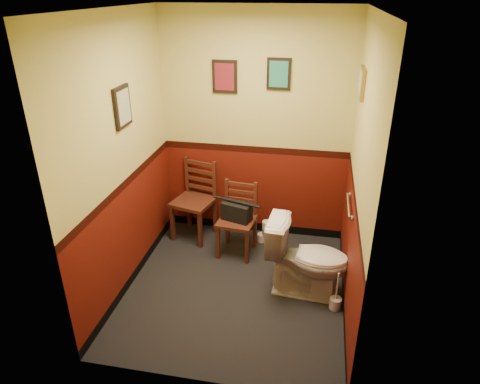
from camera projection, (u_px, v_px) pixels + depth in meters
The scene contains 17 objects.
floor at pixel (236, 288), 4.49m from camera, with size 2.20×2.40×0.00m, color black.
ceiling at pixel (234, 9), 3.31m from camera, with size 2.20×2.40×0.00m, color silver.
wall_back at pixel (255, 130), 4.96m from camera, with size 2.20×2.70×0.00m, color #59130B.
wall_front at pixel (199, 238), 2.84m from camera, with size 2.20×2.70×0.00m, color #59130B.
wall_left at pixel (122, 161), 4.09m from camera, with size 2.40×2.70×0.00m, color #59130B.
wall_right at pixel (359, 178), 3.71m from camera, with size 2.40×2.70×0.00m, color #59130B.
grab_bar at pixel (349, 206), 4.11m from camera, with size 0.05×0.56×0.06m.
framed_print_back_a at pixel (225, 77), 4.74m from camera, with size 0.28×0.04×0.36m.
framed_print_back_b at pixel (279, 74), 4.62m from camera, with size 0.26×0.04×0.34m.
framed_print_left at pixel (122, 107), 3.95m from camera, with size 0.04×0.30×0.38m.
framed_print_right at pixel (362, 83), 3.94m from camera, with size 0.04×0.34×0.28m.
toilet at pixel (308, 259), 4.26m from camera, with size 0.46×0.82×0.81m, color white.
toilet_brush at pixel (335, 302), 4.18m from camera, with size 0.12×0.12×0.42m.
chair_left at pixel (195, 200), 5.25m from camera, with size 0.55×0.55×0.97m.
chair_right at pixel (238, 219), 4.93m from camera, with size 0.44×0.44×0.86m.
handbag at pixel (237, 211), 4.84m from camera, with size 0.36×0.25×0.24m.
tp_stack at pixel (267, 233), 5.24m from camera, with size 0.23×0.14×0.30m.
Camera 1 is at (0.72, -3.53, 2.86)m, focal length 32.00 mm.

